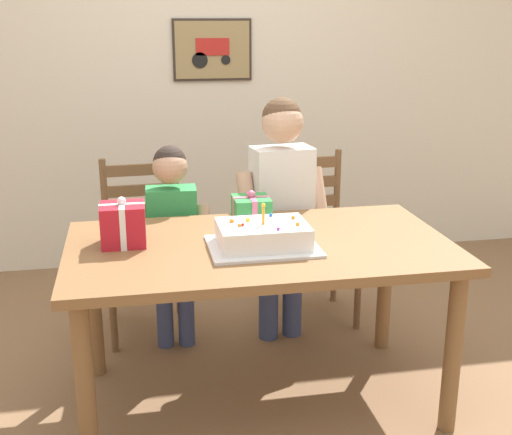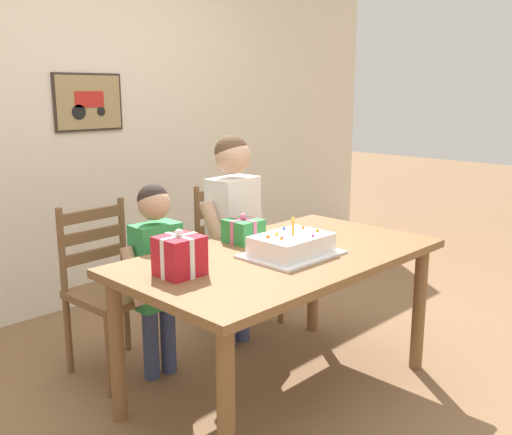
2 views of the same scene
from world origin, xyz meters
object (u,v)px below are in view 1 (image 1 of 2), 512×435
Objects in this scene: gift_box_beside_cake at (123,224)px; child_older at (282,197)px; gift_box_red_large at (251,210)px; chair_left at (145,247)px; birthday_cake at (263,236)px; dining_table at (260,263)px; chair_right at (312,236)px; child_younger at (172,228)px.

child_older reaches higher than gift_box_beside_cake.
chair_left reaches higher than gift_box_red_large.
birthday_cake reaches higher than chair_left.
dining_table is 1.73× the size of chair_right.
gift_box_red_large is 0.60m from gift_box_beside_cake.
chair_right is at bearing 45.31° from child_older.
chair_left is 0.78m from child_older.
chair_left is at bearing 119.52° from dining_table.
chair_left is (0.09, 0.72, -0.35)m from gift_box_beside_cake.
birthday_cake is at bearing -109.49° from child_older.
child_older is (0.23, 0.58, 0.12)m from dining_table.
child_older reaches higher than child_younger.
gift_box_red_large is 0.17× the size of child_younger.
child_older reaches higher than chair_right.
dining_table is 0.63m from child_older.
gift_box_beside_cake is 0.20× the size of child_younger.
birthday_cake is 0.48× the size of chair_right.
chair_right is at bearing 60.69° from dining_table.
gift_box_beside_cake is (-0.55, 0.15, 0.04)m from birthday_cake.
chair_left is (-0.48, 0.53, -0.33)m from gift_box_red_large.
gift_box_beside_cake is at bearing -114.93° from child_younger.
child_older is (0.78, 0.49, -0.05)m from gift_box_beside_cake.
child_older is at bearing -0.05° from child_younger.
chair_left is at bearing 119.99° from child_younger.
child_younger is (-0.78, -0.23, 0.17)m from chair_right.
birthday_cake reaches higher than chair_right.
chair_right reaches higher than dining_table.
gift_box_beside_cake is 1.29m from chair_right.
dining_table is 0.32m from gift_box_red_large.
birthday_cake is 0.35m from gift_box_red_large.
chair_right is at bearing 50.24° from gift_box_red_large.
birthday_cake reaches higher than gift_box_red_large.
child_younger is at bearing 116.90° from birthday_cake.
dining_table is at bearing 89.16° from birthday_cake.
birthday_cake is 0.35× the size of child_older.
birthday_cake is 0.57m from gift_box_beside_cake.
gift_box_red_large is 0.48m from child_younger.
child_older is 1.21× the size of child_younger.
birthday_cake is at bearing -90.84° from dining_table.
chair_right reaches higher than gift_box_red_large.
birthday_cake is 2.52× the size of gift_box_red_large.
gift_box_beside_cake is at bearing 164.88° from birthday_cake.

